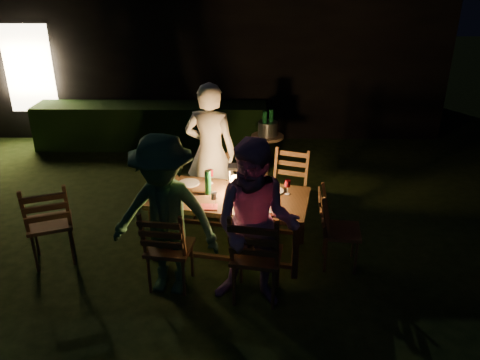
{
  "coord_description": "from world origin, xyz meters",
  "views": [
    {
      "loc": [
        1.21,
        -4.53,
        3.02
      ],
      "look_at": [
        1.16,
        0.41,
        0.8
      ],
      "focal_mm": 35.0,
      "sensor_mm": 36.0,
      "label": 1
    }
  ],
  "objects_px": {
    "chair_end": "(339,242)",
    "person_house_side": "(210,152)",
    "lantern": "(235,182)",
    "bottle_bucket_b": "(271,125)",
    "person_opp_left": "(165,217)",
    "bottle_bucket_a": "(265,126)",
    "bottle_table": "(208,183)",
    "ice_bucket": "(268,129)",
    "chair_near_right": "(256,270)",
    "dining_table": "(230,202)",
    "chair_near_left": "(170,261)",
    "side_table": "(267,140)",
    "chair_spare": "(52,236)",
    "person_opp_right": "(256,226)",
    "chair_far_right": "(286,203)",
    "chair_far_left": "(211,198)"
  },
  "relations": [
    {
      "from": "chair_end",
      "to": "person_house_side",
      "type": "bearing_deg",
      "value": -120.47
    },
    {
      "from": "lantern",
      "to": "bottle_bucket_b",
      "type": "relative_size",
      "value": 1.09
    },
    {
      "from": "person_opp_left",
      "to": "bottle_bucket_a",
      "type": "bearing_deg",
      "value": 81.36
    },
    {
      "from": "bottle_table",
      "to": "ice_bucket",
      "type": "relative_size",
      "value": 0.93
    },
    {
      "from": "person_house_side",
      "to": "chair_near_right",
      "type": "bearing_deg",
      "value": 119.5
    },
    {
      "from": "chair_end",
      "to": "bottle_bucket_a",
      "type": "xyz_separation_m",
      "value": [
        -0.74,
        2.43,
        0.56
      ]
    },
    {
      "from": "dining_table",
      "to": "person_house_side",
      "type": "bearing_deg",
      "value": 118.76
    },
    {
      "from": "bottle_table",
      "to": "bottle_bucket_b",
      "type": "distance_m",
      "value": 2.35
    },
    {
      "from": "chair_near_right",
      "to": "bottle_table",
      "type": "xyz_separation_m",
      "value": [
        -0.53,
        0.9,
        0.54
      ]
    },
    {
      "from": "chair_near_left",
      "to": "person_opp_left",
      "type": "bearing_deg",
      "value": -95.23
    },
    {
      "from": "chair_end",
      "to": "person_opp_left",
      "type": "xyz_separation_m",
      "value": [
        -1.81,
        -0.46,
        0.55
      ]
    },
    {
      "from": "person_house_side",
      "to": "side_table",
      "type": "xyz_separation_m",
      "value": [
        0.79,
        1.32,
        -0.3
      ]
    },
    {
      "from": "dining_table",
      "to": "person_opp_left",
      "type": "distance_m",
      "value": 0.95
    },
    {
      "from": "chair_spare",
      "to": "person_opp_right",
      "type": "xyz_separation_m",
      "value": [
        2.25,
        -0.68,
        0.53
      ]
    },
    {
      "from": "chair_end",
      "to": "lantern",
      "type": "xyz_separation_m",
      "value": [
        -1.15,
        0.29,
        0.59
      ]
    },
    {
      "from": "chair_spare",
      "to": "chair_near_left",
      "type": "bearing_deg",
      "value": -38.98
    },
    {
      "from": "chair_far_right",
      "to": "bottle_bucket_b",
      "type": "height_order",
      "value": "same"
    },
    {
      "from": "bottle_bucket_b",
      "to": "chair_far_right",
      "type": "bearing_deg",
      "value": -85.4
    },
    {
      "from": "person_opp_right",
      "to": "lantern",
      "type": "relative_size",
      "value": 4.85
    },
    {
      "from": "ice_bucket",
      "to": "person_opp_left",
      "type": "bearing_deg",
      "value": -111.04
    },
    {
      "from": "bottle_bucket_a",
      "to": "person_opp_left",
      "type": "bearing_deg",
      "value": -110.44
    },
    {
      "from": "person_opp_right",
      "to": "side_table",
      "type": "bearing_deg",
      "value": 97.29
    },
    {
      "from": "side_table",
      "to": "bottle_table",
      "type": "bearing_deg",
      "value": -109.4
    },
    {
      "from": "chair_end",
      "to": "side_table",
      "type": "distance_m",
      "value": 2.58
    },
    {
      "from": "person_opp_left",
      "to": "bottle_table",
      "type": "distance_m",
      "value": 0.84
    },
    {
      "from": "ice_bucket",
      "to": "bottle_bucket_b",
      "type": "bearing_deg",
      "value": 38.66
    },
    {
      "from": "dining_table",
      "to": "ice_bucket",
      "type": "xyz_separation_m",
      "value": [
        0.52,
        2.22,
        0.14
      ]
    },
    {
      "from": "chair_far_right",
      "to": "side_table",
      "type": "bearing_deg",
      "value": -64.31
    },
    {
      "from": "chair_end",
      "to": "chair_far_right",
      "type": "bearing_deg",
      "value": -143.13
    },
    {
      "from": "chair_near_right",
      "to": "person_house_side",
      "type": "xyz_separation_m",
      "value": [
        -0.56,
        1.74,
        0.58
      ]
    },
    {
      "from": "person_opp_left",
      "to": "chair_far_left",
      "type": "bearing_deg",
      "value": 89.93
    },
    {
      "from": "chair_end",
      "to": "chair_spare",
      "type": "xyz_separation_m",
      "value": [
        -3.18,
        0.03,
        0.03
      ]
    },
    {
      "from": "lantern",
      "to": "person_opp_right",
      "type": "bearing_deg",
      "value": -77.11
    },
    {
      "from": "chair_end",
      "to": "dining_table",
      "type": "bearing_deg",
      "value": -94.49
    },
    {
      "from": "side_table",
      "to": "chair_far_left",
      "type": "bearing_deg",
      "value": -120.2
    },
    {
      "from": "side_table",
      "to": "chair_end",
      "type": "bearing_deg",
      "value": -74.49
    },
    {
      "from": "lantern",
      "to": "chair_spare",
      "type": "bearing_deg",
      "value": -172.78
    },
    {
      "from": "person_house_side",
      "to": "bottle_bucket_a",
      "type": "height_order",
      "value": "person_house_side"
    },
    {
      "from": "bottle_bucket_a",
      "to": "bottle_bucket_b",
      "type": "bearing_deg",
      "value": 38.66
    },
    {
      "from": "lantern",
      "to": "chair_far_left",
      "type": "bearing_deg",
      "value": 112.9
    },
    {
      "from": "chair_far_left",
      "to": "chair_end",
      "type": "distance_m",
      "value": 1.85
    },
    {
      "from": "dining_table",
      "to": "chair_far_right",
      "type": "relative_size",
      "value": 1.87
    },
    {
      "from": "person_opp_left",
      "to": "bottle_bucket_a",
      "type": "height_order",
      "value": "person_opp_left"
    },
    {
      "from": "bottle_table",
      "to": "person_house_side",
      "type": "bearing_deg",
      "value": 91.9
    },
    {
      "from": "person_opp_right",
      "to": "bottle_table",
      "type": "bearing_deg",
      "value": 130.49
    },
    {
      "from": "chair_far_right",
      "to": "bottle_bucket_a",
      "type": "relative_size",
      "value": 3.13
    },
    {
      "from": "chair_near_right",
      "to": "bottle_bucket_b",
      "type": "distance_m",
      "value": 3.16
    },
    {
      "from": "chair_near_left",
      "to": "chair_end",
      "type": "distance_m",
      "value": 1.85
    },
    {
      "from": "chair_far_left",
      "to": "side_table",
      "type": "bearing_deg",
      "value": -102.33
    },
    {
      "from": "person_opp_right",
      "to": "dining_table",
      "type": "bearing_deg",
      "value": 118.76
    }
  ]
}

